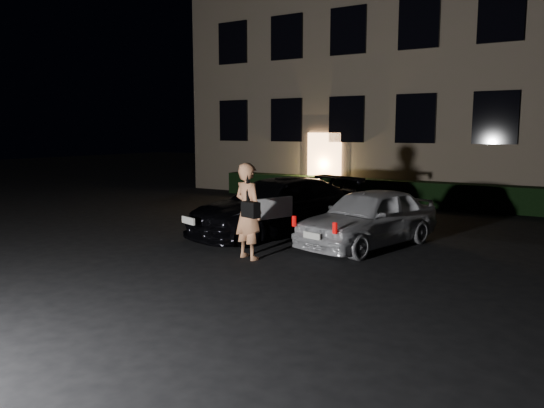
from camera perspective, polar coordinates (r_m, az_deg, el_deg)
The scene contains 6 objects.
ground at distance 9.73m, azimuth -4.59°, elevation -7.53°, with size 80.00×80.00×0.00m, color black.
building at distance 23.46m, azimuth 18.41°, elevation 15.88°, with size 20.00×8.11×12.00m.
hedge at distance 19.01m, azimuth 14.51°, elevation 1.13°, with size 15.00×0.70×0.85m, color black.
sedan at distance 13.26m, azimuth 0.40°, elevation -0.28°, with size 3.47×5.18×1.39m.
hatch at distance 12.09m, azimuth 10.33°, elevation -1.41°, with size 2.47×4.12×1.31m.
man at distance 10.67m, azimuth -2.56°, elevation -0.76°, with size 0.82×0.67×1.95m.
Camera 1 is at (5.59, -7.54, 2.59)m, focal length 35.00 mm.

